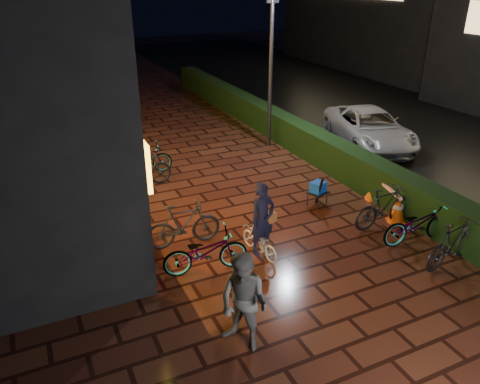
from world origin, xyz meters
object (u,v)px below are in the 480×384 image
traffic_barrier (385,198)px  cart_assembly (318,188)px  van (370,128)px  bystander_person (244,303)px  cyclist (261,229)px

traffic_barrier → cart_assembly: (-1.45, 0.98, 0.14)m
van → bystander_person: bearing=-124.0°
bystander_person → cyclist: size_ratio=1.01×
traffic_barrier → van: bearing=55.4°
cyclist → traffic_barrier: 4.02m
bystander_person → traffic_barrier: 6.24m
cyclist → van: bearing=35.0°
traffic_barrier → cart_assembly: cart_assembly is taller
bystander_person → traffic_barrier: size_ratio=1.02×
van → cyclist: 8.47m
bystander_person → traffic_barrier: (5.51, 2.90, -0.54)m
bystander_person → cart_assembly: bearing=102.1°
van → cyclist: (-6.93, -4.86, 0.01)m
cyclist → cart_assembly: cyclist is taller
cyclist → cart_assembly: 2.96m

